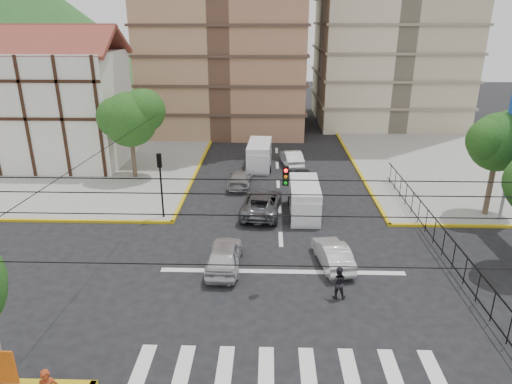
{
  "coord_description": "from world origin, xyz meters",
  "views": [
    {
      "loc": [
        -0.78,
        -19.98,
        12.6
      ],
      "look_at": [
        -1.44,
        2.57,
        4.0
      ],
      "focal_mm": 32.0,
      "sensor_mm": 36.0,
      "label": 1
    }
  ],
  "objects_px": {
    "district_sign": "(3,375)",
    "pedestrian_crosswalk": "(338,283)",
    "traffic_light_nw": "(160,175)",
    "car_white_front_right": "(333,254)",
    "car_silver_front_left": "(224,255)",
    "van_right_lane": "(305,201)",
    "van_left_lane": "(259,156)"
  },
  "relations": [
    {
      "from": "car_silver_front_left",
      "to": "car_white_front_right",
      "type": "distance_m",
      "value": 5.87
    },
    {
      "from": "traffic_light_nw",
      "to": "van_left_lane",
      "type": "bearing_deg",
      "value": 61.71
    },
    {
      "from": "pedestrian_crosswalk",
      "to": "district_sign",
      "type": "bearing_deg",
      "value": 39.1
    },
    {
      "from": "traffic_light_nw",
      "to": "district_sign",
      "type": "relative_size",
      "value": 1.38
    },
    {
      "from": "traffic_light_nw",
      "to": "car_silver_front_left",
      "type": "height_order",
      "value": "traffic_light_nw"
    },
    {
      "from": "district_sign",
      "to": "van_right_lane",
      "type": "distance_m",
      "value": 20.78
    },
    {
      "from": "van_right_lane",
      "to": "pedestrian_crosswalk",
      "type": "relative_size",
      "value": 2.99
    },
    {
      "from": "district_sign",
      "to": "van_left_lane",
      "type": "distance_m",
      "value": 29.41
    },
    {
      "from": "traffic_light_nw",
      "to": "car_white_front_right",
      "type": "bearing_deg",
      "value": -28.72
    },
    {
      "from": "car_white_front_right",
      "to": "traffic_light_nw",
      "type": "bearing_deg",
      "value": -38.39
    },
    {
      "from": "traffic_light_nw",
      "to": "pedestrian_crosswalk",
      "type": "xyz_separation_m",
      "value": [
        10.37,
        -8.92,
        -2.29
      ]
    },
    {
      "from": "traffic_light_nw",
      "to": "car_white_front_right",
      "type": "height_order",
      "value": "traffic_light_nw"
    },
    {
      "from": "car_white_front_right",
      "to": "district_sign",
      "type": "bearing_deg",
      "value": 34.66
    },
    {
      "from": "district_sign",
      "to": "car_silver_front_left",
      "type": "distance_m",
      "value": 12.31
    },
    {
      "from": "pedestrian_crosswalk",
      "to": "traffic_light_nw",
      "type": "bearing_deg",
      "value": -37.12
    },
    {
      "from": "car_silver_front_left",
      "to": "pedestrian_crosswalk",
      "type": "xyz_separation_m",
      "value": [
        5.68,
        -2.66,
        0.07
      ]
    },
    {
      "from": "traffic_light_nw",
      "to": "car_silver_front_left",
      "type": "distance_m",
      "value": 8.17
    },
    {
      "from": "van_right_lane",
      "to": "car_silver_front_left",
      "type": "xyz_separation_m",
      "value": [
        -4.78,
        -7.11,
        -0.32
      ]
    },
    {
      "from": "district_sign",
      "to": "van_right_lane",
      "type": "bearing_deg",
      "value": 59.67
    },
    {
      "from": "van_left_lane",
      "to": "pedestrian_crosswalk",
      "type": "xyz_separation_m",
      "value": [
        4.21,
        -20.38,
        -0.28
      ]
    },
    {
      "from": "van_left_lane",
      "to": "car_silver_front_left",
      "type": "bearing_deg",
      "value": -92.07
    },
    {
      "from": "van_right_lane",
      "to": "van_left_lane",
      "type": "relative_size",
      "value": 0.97
    },
    {
      "from": "district_sign",
      "to": "van_left_lane",
      "type": "relative_size",
      "value": 0.63
    },
    {
      "from": "district_sign",
      "to": "van_left_lane",
      "type": "bearing_deg",
      "value": 75.88
    },
    {
      "from": "traffic_light_nw",
      "to": "district_sign",
      "type": "xyz_separation_m",
      "value": [
        -1.0,
        -17.04,
        -0.66
      ]
    },
    {
      "from": "car_silver_front_left",
      "to": "car_white_front_right",
      "type": "xyz_separation_m",
      "value": [
        5.84,
        0.48,
        -0.09
      ]
    },
    {
      "from": "district_sign",
      "to": "pedestrian_crosswalk",
      "type": "bearing_deg",
      "value": 35.53
    },
    {
      "from": "traffic_light_nw",
      "to": "van_left_lane",
      "type": "relative_size",
      "value": 0.86
    },
    {
      "from": "car_white_front_right",
      "to": "pedestrian_crosswalk",
      "type": "height_order",
      "value": "pedestrian_crosswalk"
    },
    {
      "from": "van_left_lane",
      "to": "car_white_front_right",
      "type": "height_order",
      "value": "van_left_lane"
    },
    {
      "from": "traffic_light_nw",
      "to": "car_silver_front_left",
      "type": "relative_size",
      "value": 1.0
    },
    {
      "from": "district_sign",
      "to": "car_white_front_right",
      "type": "xyz_separation_m",
      "value": [
        11.53,
        11.27,
        -1.79
      ]
    }
  ]
}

